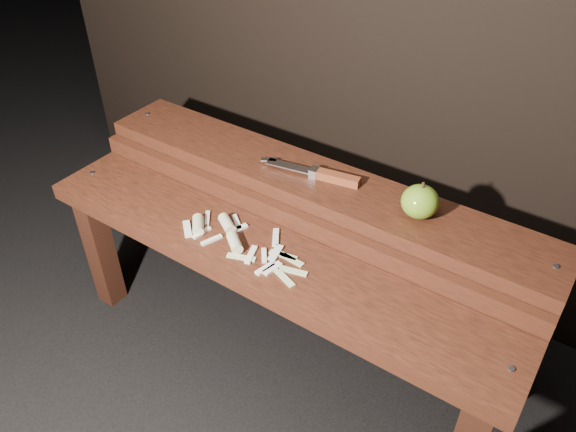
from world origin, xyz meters
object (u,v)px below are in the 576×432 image
Objects in this scene: bench_rear_tier at (312,206)px; apple at (420,202)px; bench_front_tier at (258,276)px; knife at (325,175)px.

apple is at bearing 0.92° from bench_rear_tier.
bench_rear_tier is (0.00, 0.23, 0.06)m from bench_front_tier.
bench_rear_tier is at bearing 90.00° from bench_front_tier.
knife reaches higher than bench_front_tier.
apple reaches higher than bench_rear_tier.
apple reaches higher than bench_front_tier.
knife is (-0.24, 0.01, -0.03)m from apple.
bench_rear_tier reaches higher than bench_front_tier.
apple reaches higher than knife.
knife is at bearing 83.44° from bench_front_tier.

